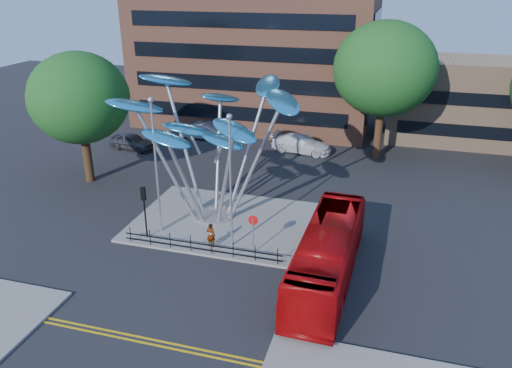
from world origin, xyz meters
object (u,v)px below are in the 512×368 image
(leaf_sculpture, at_px, (210,120))
(tree_left, at_px, (79,98))
(tree_right, at_px, (385,69))
(street_lamp_left, at_px, (155,155))
(no_entry_sign_island, at_px, (253,228))
(parked_car_mid, at_px, (207,131))
(traffic_light_island, at_px, (144,202))
(parked_car_left, at_px, (132,142))
(red_bus, at_px, (328,255))
(parked_car_right, at_px, (301,144))
(pedestrian, at_px, (211,235))
(street_lamp_right, at_px, (230,170))

(leaf_sculpture, bearing_deg, tree_left, 164.45)
(tree_right, bearing_deg, tree_left, -151.39)
(street_lamp_left, relative_size, no_entry_sign_island, 3.59)
(parked_car_mid, bearing_deg, traffic_light_island, -166.62)
(parked_car_left, relative_size, parked_car_mid, 0.90)
(tree_right, relative_size, red_bus, 1.06)
(street_lamp_left, bearing_deg, tree_right, 55.95)
(parked_car_left, xyz_separation_m, parked_car_right, (15.70, 3.66, 0.06))
(street_lamp_left, bearing_deg, parked_car_right, 72.82)
(parked_car_left, height_order, parked_car_mid, parked_car_mid)
(traffic_light_island, relative_size, pedestrian, 2.19)
(street_lamp_left, height_order, red_bus, street_lamp_left)
(street_lamp_left, xyz_separation_m, parked_car_right, (5.62, 18.16, -4.53))
(tree_right, xyz_separation_m, parked_car_mid, (-16.90, 1.00, -7.21))
(leaf_sculpture, relative_size, street_lamp_left, 1.45)
(tree_left, height_order, red_bus, tree_left)
(tree_right, distance_m, tree_left, 25.09)
(tree_left, xyz_separation_m, no_entry_sign_island, (16.00, -7.48, -4.98))
(street_lamp_right, bearing_deg, red_bus, -17.20)
(tree_left, bearing_deg, parked_car_left, 94.19)
(tree_right, relative_size, tree_left, 1.17)
(tree_left, relative_size, parked_car_left, 2.29)
(red_bus, bearing_deg, parked_car_mid, 126.94)
(tree_left, height_order, pedestrian, tree_left)
(tree_right, distance_m, parked_car_right, 9.98)
(tree_right, bearing_deg, parked_car_left, -169.96)
(no_entry_sign_island, distance_m, pedestrian, 2.81)
(red_bus, xyz_separation_m, parked_car_mid, (-15.50, 21.89, -0.76))
(tree_right, height_order, parked_car_right, tree_right)
(parked_car_mid, bearing_deg, parked_car_right, -95.01)
(pedestrian, bearing_deg, parked_car_mid, -64.99)
(tree_right, bearing_deg, leaf_sculpture, -123.31)
(traffic_light_island, distance_m, parked_car_left, 18.32)
(street_lamp_left, relative_size, pedestrian, 5.62)
(tree_right, bearing_deg, parked_car_right, -177.17)
(leaf_sculpture, height_order, parked_car_left, leaf_sculpture)
(street_lamp_left, xyz_separation_m, pedestrian, (3.83, -1.00, -4.42))
(tree_left, height_order, street_lamp_left, tree_left)
(parked_car_left, xyz_separation_m, parked_car_mid, (5.69, 5.00, 0.06))
(tree_left, height_order, street_lamp_right, tree_left)
(pedestrian, bearing_deg, traffic_light_island, 3.13)
(traffic_light_island, bearing_deg, parked_car_right, 72.30)
(street_lamp_left, xyz_separation_m, traffic_light_island, (-0.50, -1.00, -2.74))
(street_lamp_left, bearing_deg, street_lamp_right, -5.71)
(red_bus, height_order, parked_car_right, red_bus)
(parked_car_mid, bearing_deg, red_bus, -142.09)
(pedestrian, distance_m, parked_car_left, 20.83)
(parked_car_left, bearing_deg, tree_left, -166.70)
(tree_right, relative_size, parked_car_right, 2.14)
(street_lamp_right, bearing_deg, tree_right, 68.46)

